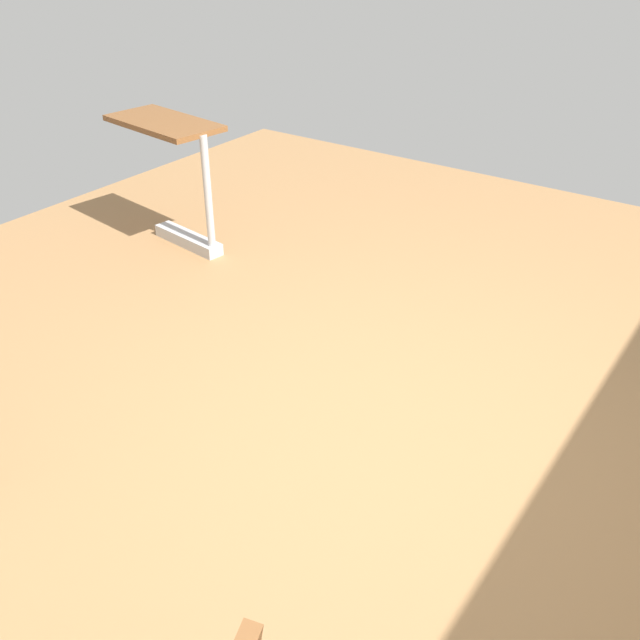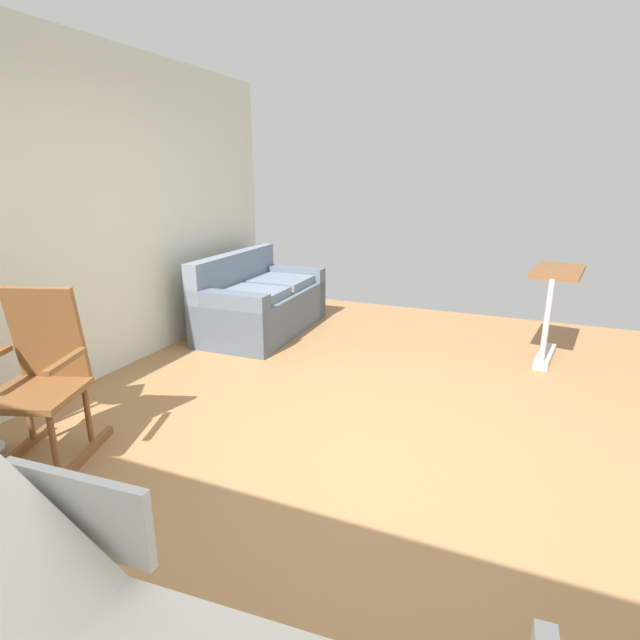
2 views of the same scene
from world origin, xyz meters
name	(u,v)px [view 2 (image 2 of 2)]	position (x,y,z in m)	size (l,w,h in m)	color
ground_plane	(357,455)	(0.00, 0.00, 0.00)	(7.24, 7.24, 0.00)	#9E7247
back_wall	(40,220)	(0.00, 2.47, 1.35)	(5.99, 0.10, 2.70)	silver
couch	(260,304)	(1.99, 1.80, 0.31)	(1.62, 0.89, 0.85)	slate
rocking_chair	(41,380)	(-0.74, 1.73, 0.50)	(0.87, 0.70, 1.05)	brown
overbed_table	(553,304)	(2.29, -1.09, 0.53)	(0.87, 0.51, 0.84)	#B2B5BA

